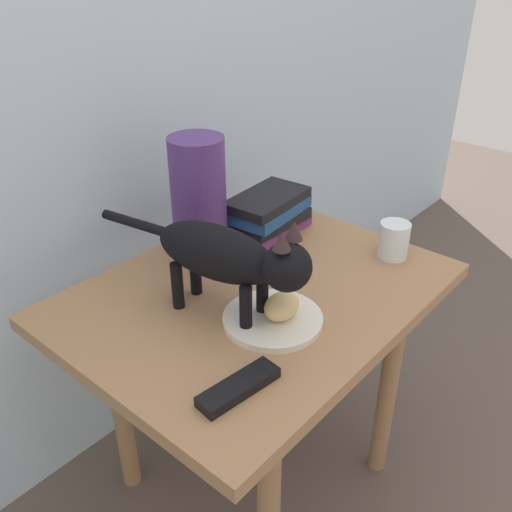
# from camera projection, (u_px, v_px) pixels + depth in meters

# --- Properties ---
(ground_plane) EXTENTS (6.00, 6.00, 0.00)m
(ground_plane) POSITION_uv_depth(u_px,v_px,m) (256.00, 472.00, 1.47)
(ground_plane) COLOR brown
(back_panel) EXTENTS (4.00, 0.04, 2.20)m
(back_panel) POSITION_uv_depth(u_px,v_px,m) (103.00, 7.00, 1.16)
(back_panel) COLOR silver
(back_panel) RESTS_ON ground
(side_table) EXTENTS (0.79, 0.61, 0.58)m
(side_table) POSITION_uv_depth(u_px,v_px,m) (256.00, 319.00, 1.22)
(side_table) COLOR #9E724C
(side_table) RESTS_ON ground
(plate) EXTENTS (0.19, 0.19, 0.01)m
(plate) POSITION_uv_depth(u_px,v_px,m) (273.00, 319.00, 1.08)
(plate) COLOR silver
(plate) RESTS_ON side_table
(bread_roll) EXTENTS (0.08, 0.06, 0.05)m
(bread_roll) POSITION_uv_depth(u_px,v_px,m) (282.00, 306.00, 1.06)
(bread_roll) COLOR #E0BC7A
(bread_roll) RESTS_ON plate
(cat) EXTENTS (0.14, 0.48, 0.23)m
(cat) POSITION_uv_depth(u_px,v_px,m) (229.00, 257.00, 1.04)
(cat) COLOR black
(cat) RESTS_ON side_table
(book_stack) EXTENTS (0.23, 0.14, 0.11)m
(book_stack) POSITION_uv_depth(u_px,v_px,m) (269.00, 214.00, 1.38)
(book_stack) COLOR #72337A
(book_stack) RESTS_ON side_table
(green_vase) EXTENTS (0.12, 0.12, 0.28)m
(green_vase) POSITION_uv_depth(u_px,v_px,m) (199.00, 199.00, 1.24)
(green_vase) COLOR #4C2D72
(green_vase) RESTS_ON side_table
(candle_jar) EXTENTS (0.07, 0.07, 0.08)m
(candle_jar) POSITION_uv_depth(u_px,v_px,m) (394.00, 242.00, 1.29)
(candle_jar) COLOR silver
(candle_jar) RESTS_ON side_table
(tv_remote) EXTENTS (0.15, 0.06, 0.02)m
(tv_remote) POSITION_uv_depth(u_px,v_px,m) (239.00, 387.00, 0.91)
(tv_remote) COLOR black
(tv_remote) RESTS_ON side_table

